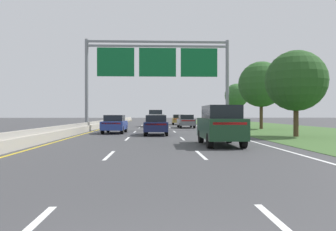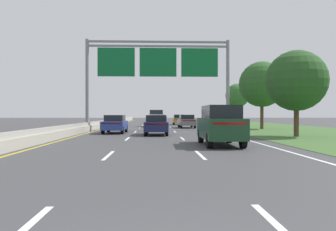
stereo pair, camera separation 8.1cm
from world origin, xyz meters
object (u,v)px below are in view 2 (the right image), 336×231
Objects in this scene: pickup_truck_white at (156,118)px; car_darkgreen_right_lane_suv at (220,125)px; car_grey_right_lane_sedan at (187,121)px; car_gold_right_lane_sedan at (179,119)px; roadside_tree_far at (237,96)px; car_blue_left_lane_sedan at (115,124)px; overhead_sign_gantry at (158,66)px; roadside_tree_mid at (262,84)px; roadside_tree_near at (296,81)px; car_navy_centre_lane_sedan at (156,125)px.

car_darkgreen_right_lane_suv is (3.34, -26.59, 0.02)m from pickup_truck_white.
car_gold_right_lane_sedan is at bearing -0.82° from car_grey_right_lane_sedan.
roadside_tree_far is at bearing -78.53° from pickup_truck_white.
pickup_truck_white is 1.23× the size of car_blue_left_lane_sedan.
car_gold_right_lane_sedan and car_blue_left_lane_sedan have the same top height.
car_blue_left_lane_sedan is at bearing -130.55° from roadside_tree_far.
car_darkgreen_right_lane_suv is (-0.21, -34.73, 0.28)m from car_gold_right_lane_sedan.
overhead_sign_gantry reaches higher than car_grey_right_lane_sedan.
roadside_tree_mid reaches higher than car_gold_right_lane_sedan.
car_gold_right_lane_sedan is 34.74m from car_darkgreen_right_lane_suv.
car_blue_left_lane_sedan is at bearing 31.23° from car_darkgreen_right_lane_suv.
car_blue_left_lane_sedan is at bearing -123.15° from overhead_sign_gantry.
car_blue_left_lane_sedan is at bearing 159.28° from roadside_tree_near.
car_gold_right_lane_sedan is 10.24m from roadside_tree_far.
car_grey_right_lane_sedan is (3.66, 13.60, 0.00)m from car_navy_centre_lane_sedan.
pickup_truck_white reaches higher than car_blue_left_lane_sedan.
roadside_tree_far is (11.43, 20.17, 3.43)m from car_navy_centre_lane_sedan.
roadside_tree_mid is at bearing -115.86° from car_grey_right_lane_sedan.
car_gold_right_lane_sedan is 29.30m from roadside_tree_near.
car_gold_right_lane_sedan is at bearing -0.06° from car_darkgreen_right_lane_suv.
roadside_tree_mid is (11.44, 1.53, -1.75)m from overhead_sign_gantry.
car_blue_left_lane_sedan is at bearing 163.83° from car_gold_right_lane_sedan.
overhead_sign_gantry is 2.77× the size of pickup_truck_white.
pickup_truck_white is 15.43m from car_blue_left_lane_sedan.
roadside_tree_mid is at bearing 7.59° from overhead_sign_gantry.
roadside_tree_near reaches higher than car_gold_right_lane_sedan.
roadside_tree_near is (13.76, -5.20, 3.26)m from car_blue_left_lane_sedan.
car_grey_right_lane_sedan and car_blue_left_lane_sedan have the same top height.
car_navy_centre_lane_sedan is (-3.58, -25.79, 0.00)m from car_gold_right_lane_sedan.
pickup_truck_white is 1.23× the size of car_gold_right_lane_sedan.
car_blue_left_lane_sedan is at bearing 54.29° from car_navy_centre_lane_sedan.
car_navy_centre_lane_sedan is 0.74× the size of roadside_tree_far.
car_navy_centre_lane_sedan is 0.59× the size of roadside_tree_mid.
roadside_tree_mid is at bearing -124.61° from pickup_truck_white.
pickup_truck_white is 22.81m from roadside_tree_near.
car_darkgreen_right_lane_suv is 22.55m from car_grey_right_lane_sedan.
overhead_sign_gantry is 11.67m from roadside_tree_mid.
car_darkgreen_right_lane_suv is 30.38m from roadside_tree_far.
car_grey_right_lane_sedan is (0.08, -12.19, 0.00)m from car_gold_right_lane_sedan.
pickup_truck_white is at bearing 0.60° from car_navy_centre_lane_sedan.
roadside_tree_mid is (11.61, -7.70, 3.85)m from pickup_truck_white.
pickup_truck_white is 14.46m from roadside_tree_mid.
overhead_sign_gantry reaches higher than car_darkgreen_right_lane_suv.
overhead_sign_gantry is at bearing 169.99° from car_gold_right_lane_sedan.
car_blue_left_lane_sedan is at bearing 145.35° from car_grey_right_lane_sedan.
car_gold_right_lane_sedan is 1.00× the size of car_grey_right_lane_sedan.
car_blue_left_lane_sedan is 0.75× the size of roadside_tree_far.
roadside_tree_far is at bearing 91.18° from roadside_tree_mid.
car_darkgreen_right_lane_suv is at bearing -113.66° from roadside_tree_mid.
car_gold_right_lane_sedan is 26.04m from car_navy_centre_lane_sedan.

